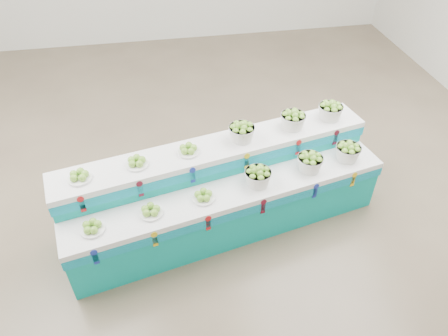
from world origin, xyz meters
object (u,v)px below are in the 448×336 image
Objects in this scene: basket_lower_left at (258,176)px; basket_upper_right at (330,110)px; display_stand at (224,191)px; plate_upper_mid at (137,162)px.

basket_upper_right is (1.07, 0.70, 0.30)m from basket_lower_left.
plate_upper_mid reaches higher than display_stand.
display_stand is at bearing -2.42° from plate_upper_mid.
plate_upper_mid is at bearing -168.18° from basket_upper_right.
basket_lower_left is 1.18× the size of plate_upper_mid.
basket_upper_right reaches higher than display_stand.
plate_upper_mid is (-1.30, 0.20, 0.24)m from basket_lower_left.
plate_upper_mid is at bearing 171.11° from basket_lower_left.
basket_lower_left is (0.36, -0.16, 0.32)m from display_stand.
display_stand is at bearing 155.28° from basket_lower_left.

